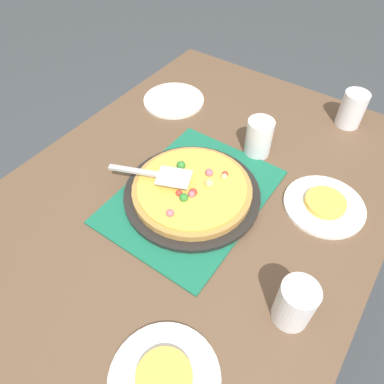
{
  "coord_description": "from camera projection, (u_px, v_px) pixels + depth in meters",
  "views": [
    {
      "loc": [
        -0.54,
        -0.38,
        1.51
      ],
      "look_at": [
        0.0,
        0.0,
        0.77
      ],
      "focal_mm": 33.49,
      "sensor_mm": 36.0,
      "label": 1
    }
  ],
  "objects": [
    {
      "name": "served_slice_right",
      "position": [
        325.0,
        202.0,
        0.97
      ],
      "size": [
        0.11,
        0.11,
        0.02
      ],
      "primitive_type": "cylinder",
      "color": "#EAB747",
      "rests_on": "plate_far_right"
    },
    {
      "name": "pizza",
      "position": [
        192.0,
        189.0,
        0.98
      ],
      "size": [
        0.33,
        0.33,
        0.05
      ],
      "color": "#B78442",
      "rests_on": "pizza_pan"
    },
    {
      "name": "pizza_server",
      "position": [
        157.0,
        174.0,
        0.97
      ],
      "size": [
        0.13,
        0.23,
        0.01
      ],
      "color": "silver",
      "rests_on": "pizza"
    },
    {
      "name": "cup_far",
      "position": [
        259.0,
        138.0,
        1.08
      ],
      "size": [
        0.08,
        0.08,
        0.12
      ],
      "primitive_type": "cylinder",
      "color": "white",
      "rests_on": "dining_table"
    },
    {
      "name": "placemat",
      "position": [
        192.0,
        196.0,
        1.0
      ],
      "size": [
        0.48,
        0.36,
        0.01
      ],
      "primitive_type": "cube",
      "color": "#196B4C",
      "rests_on": "dining_table"
    },
    {
      "name": "ground_plane",
      "position": [
        192.0,
        308.0,
        1.57
      ],
      "size": [
        8.0,
        8.0,
        0.0
      ],
      "primitive_type": "plane",
      "color": "#3D4247"
    },
    {
      "name": "plate_near_left",
      "position": [
        165.0,
        379.0,
        0.69
      ],
      "size": [
        0.22,
        0.22,
        0.01
      ],
      "primitive_type": "cylinder",
      "color": "white",
      "rests_on": "dining_table"
    },
    {
      "name": "served_slice_left",
      "position": [
        164.0,
        377.0,
        0.68
      ],
      "size": [
        0.11,
        0.11,
        0.02
      ],
      "primitive_type": "cylinder",
      "color": "#EAB747",
      "rests_on": "plate_near_left"
    },
    {
      "name": "plate_far_right",
      "position": [
        324.0,
        206.0,
        0.98
      ],
      "size": [
        0.22,
        0.22,
        0.01
      ],
      "primitive_type": "cylinder",
      "color": "white",
      "rests_on": "dining_table"
    },
    {
      "name": "cup_corner",
      "position": [
        295.0,
        304.0,
        0.74
      ],
      "size": [
        0.08,
        0.08,
        0.12
      ],
      "primitive_type": "cylinder",
      "color": "white",
      "rests_on": "dining_table"
    },
    {
      "name": "plate_side",
      "position": [
        174.0,
        100.0,
        1.31
      ],
      "size": [
        0.22,
        0.22,
        0.01
      ],
      "primitive_type": "cylinder",
      "color": "white",
      "rests_on": "dining_table"
    },
    {
      "name": "dining_table",
      "position": [
        192.0,
        220.0,
        1.09
      ],
      "size": [
        1.4,
        1.0,
        0.75
      ],
      "color": "brown",
      "rests_on": "ground_plane"
    },
    {
      "name": "cup_near",
      "position": [
        352.0,
        109.0,
        1.18
      ],
      "size": [
        0.08,
        0.08,
        0.12
      ],
      "primitive_type": "cylinder",
      "color": "white",
      "rests_on": "dining_table"
    },
    {
      "name": "pizza_pan",
      "position": [
        192.0,
        194.0,
        1.0
      ],
      "size": [
        0.38,
        0.38,
        0.01
      ],
      "primitive_type": "cylinder",
      "color": "black",
      "rests_on": "placemat"
    }
  ]
}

